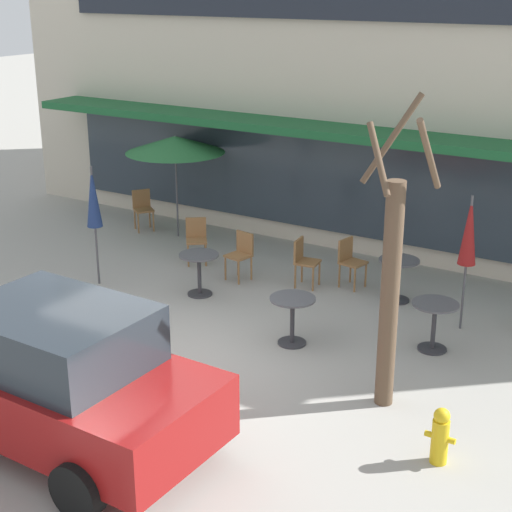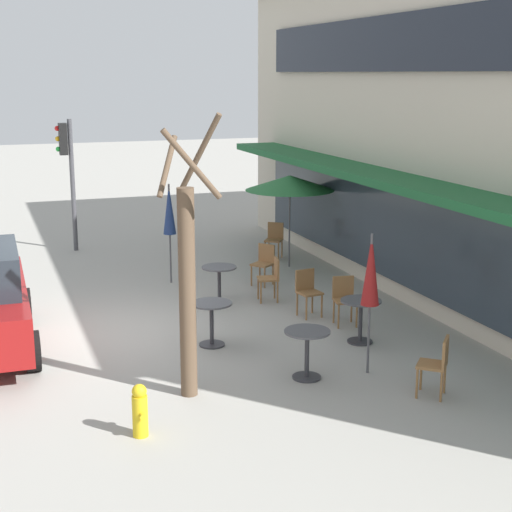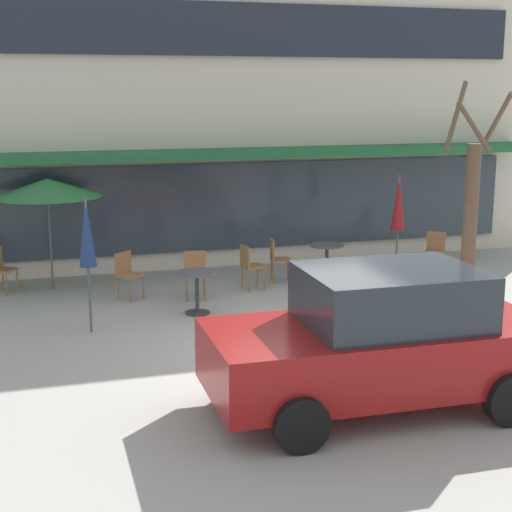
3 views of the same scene
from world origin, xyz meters
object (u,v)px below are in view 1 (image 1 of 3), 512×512
Objects in this scene: cafe_table_by_tree at (199,267)px; cafe_chair_3 at (350,259)px; patio_umbrella_green_folded at (175,144)px; cafe_chair_0 at (196,237)px; cafe_table_mid_patio at (292,313)px; patio_umbrella_cream_folded at (93,198)px; cafe_table_near_wall at (434,318)px; parked_sedan at (52,375)px; patio_umbrella_corner_open at (469,232)px; fire_hydrant at (440,436)px; cafe_table_streetside at (398,273)px; street_tree at (391,281)px; cafe_chair_1 at (304,259)px; cafe_chair_4 at (241,252)px; cafe_chair_2 at (143,207)px.

cafe_table_by_tree is 0.85× the size of cafe_chair_3.
patio_umbrella_green_folded is at bearing 170.98° from cafe_chair_3.
patio_umbrella_green_folded is 2.47× the size of cafe_chair_0.
cafe_table_mid_patio is 4.41m from patio_umbrella_cream_folded.
patio_umbrella_cream_folded reaches higher than cafe_table_mid_patio.
cafe_table_by_tree is at bearing -178.99° from cafe_table_near_wall.
patio_umbrella_cream_folded reaches higher than parked_sedan.
cafe_chair_0 is 1.00× the size of cafe_chair_3.
patio_umbrella_corner_open is at bearing 83.21° from cafe_table_near_wall.
fire_hydrant is at bearing -53.73° from cafe_chair_3.
patio_umbrella_cream_folded is at bearing -114.33° from cafe_chair_0.
cafe_table_streetside is 2.55m from cafe_table_mid_patio.
parked_sedan is at bearing -118.48° from patio_umbrella_corner_open.
patio_umbrella_cream_folded is (0.47, -3.01, -0.39)m from patio_umbrella_green_folded.
cafe_table_streetside is 1.08× the size of fire_hydrant.
cafe_chair_0 is 6.26m from street_tree.
cafe_chair_1 is at bearing -171.84° from cafe_table_streetside.
fire_hydrant is (7.71, -5.17, -1.67)m from patio_umbrella_green_folded.
cafe_table_mid_patio is 0.85× the size of cafe_chair_4.
cafe_table_mid_patio is 0.19× the size of street_tree.
cafe_table_by_tree is 2.26m from patio_umbrella_cream_folded.
fire_hydrant is (5.15, -3.75, -0.17)m from cafe_chair_4.
cafe_table_mid_patio is 2.89m from cafe_chair_4.
street_tree is (1.90, -0.90, 1.20)m from cafe_table_mid_patio.
street_tree is (2.20, -3.53, 1.19)m from cafe_chair_3.
cafe_chair_3 is at bearing 21.14° from cafe_chair_4.
cafe_table_near_wall is at bearing -19.89° from patio_umbrella_green_folded.
cafe_chair_1 is 0.22× the size of street_tree.
cafe_chair_3 is 0.22× the size of street_tree.
cafe_table_mid_patio is (-1.90, -0.94, 0.00)m from cafe_table_near_wall.
cafe_table_streetside and cafe_table_mid_patio have the same top height.
cafe_table_near_wall is at bearing 1.01° from cafe_table_by_tree.
cafe_table_by_tree is at bearing -46.31° from patio_umbrella_green_folded.
cafe_table_streetside is 0.35× the size of patio_umbrella_cream_folded.
cafe_chair_2 is (-7.71, 1.42, -1.10)m from patio_umbrella_corner_open.
patio_umbrella_corner_open is at bearing 43.50° from cafe_table_mid_patio.
patio_umbrella_green_folded is at bearing 147.42° from street_tree.
patio_umbrella_cream_folded and patio_umbrella_corner_open have the same top height.
cafe_chair_1 is at bearing 156.49° from cafe_table_near_wall.
cafe_table_mid_patio is 5.98m from patio_umbrella_green_folded.
cafe_table_mid_patio is at bearing -106.19° from cafe_table_streetside.
cafe_chair_4 is at bearing 138.61° from cafe_table_mid_patio.
parked_sedan is (2.31, -6.04, 0.35)m from cafe_chair_0.
cafe_table_near_wall is 0.18× the size of parked_sedan.
parked_sedan reaches higher than cafe_table_by_tree.
cafe_chair_1 reaches higher than fire_hydrant.
cafe_chair_3 reaches higher than cafe_table_near_wall.
cafe_table_streetside is at bearing 27.28° from cafe_table_by_tree.
street_tree is at bearing -46.85° from cafe_chair_1.
cafe_table_by_tree is 1.08× the size of fire_hydrant.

